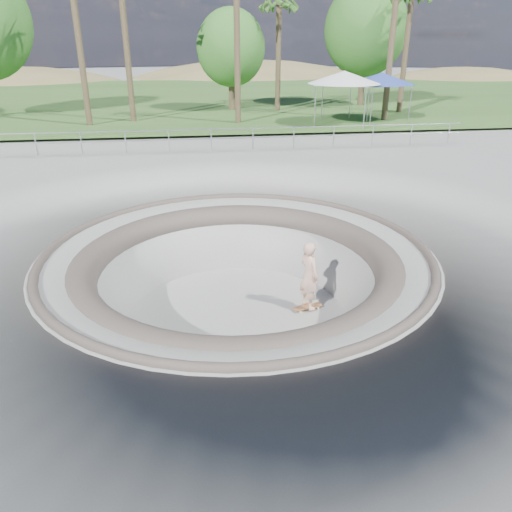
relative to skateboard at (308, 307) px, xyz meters
name	(u,v)px	position (x,y,z in m)	size (l,w,h in m)	color
ground	(237,252)	(-2.00, -0.04, 1.83)	(180.00, 180.00, 0.00)	#969691
skate_bowl	(238,312)	(-2.00, -0.04, 0.00)	(14.00, 14.00, 4.10)	#969691
grass_strip	(198,97)	(-2.00, 33.96, 2.05)	(180.00, 36.00, 0.12)	#315421
distant_hills	(223,133)	(1.78, 57.14, -5.19)	(103.20, 45.00, 28.60)	brown
safety_railing	(211,139)	(-2.00, 11.96, 2.52)	(25.00, 0.06, 1.03)	#989CA1
skateboard	(308,307)	(0.00, 0.00, 0.00)	(0.89, 0.45, 0.09)	brown
skater	(309,275)	(0.00, 0.00, 1.00)	(0.72, 0.47, 1.97)	#E5AF94
canopy_white	(344,78)	(6.20, 17.96, 4.78)	(5.55, 5.55, 3.05)	#989CA1
canopy_blue	(382,79)	(8.94, 19.10, 4.61)	(5.57, 5.57, 2.86)	#989CA1
palm_d	(279,2)	(3.42, 24.53, 9.08)	(2.60, 2.60, 8.32)	brown
bushy_tree_mid	(231,48)	(0.21, 25.19, 6.25)	(4.75, 4.32, 6.86)	brown
bushy_tree_right	(366,29)	(10.21, 26.33, 7.43)	(6.07, 5.52, 8.76)	brown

